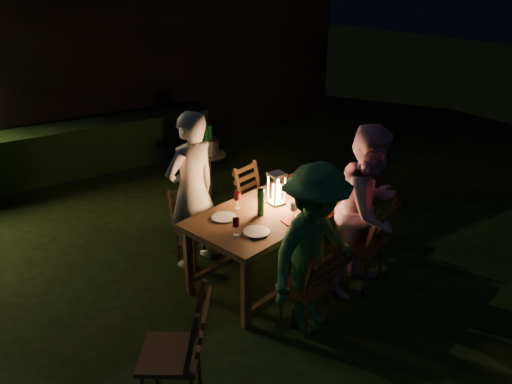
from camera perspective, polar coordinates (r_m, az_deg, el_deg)
garden_envelope at (r=10.84m, az=-20.69°, el=14.63°), size 40.00×40.00×3.20m
dining_table at (r=5.23m, az=2.38°, el=-2.51°), size 2.11×1.41×0.81m
chair_near_left at (r=4.75m, az=5.86°, el=-12.01°), size 0.47×0.49×0.90m
chair_near_right at (r=5.37m, az=11.82°, el=-7.29°), size 0.61×0.63×1.05m
chair_far_left at (r=5.64m, az=-6.67°, el=-5.66°), size 0.48×0.50×0.93m
chair_far_right at (r=6.25m, az=0.23°, el=-2.43°), size 0.52×0.54×0.92m
chair_end at (r=6.31m, az=9.59°, el=-2.27°), size 0.56×0.53×1.00m
chair_spare at (r=4.02m, az=-9.29°, el=-19.49°), size 0.66×0.65×1.02m
person_house_side at (r=5.41m, az=-7.34°, el=0.09°), size 0.73×0.57×1.77m
person_opp_right at (r=5.08m, az=12.79°, el=-2.06°), size 0.99×0.85×1.75m
person_opp_left at (r=4.43m, az=6.69°, el=-6.63°), size 1.16×0.84×1.62m
lantern at (r=5.19m, az=2.36°, el=0.18°), size 0.16×0.16×0.35m
plate_far_left at (r=4.97m, az=-3.68°, el=-2.91°), size 0.25×0.25×0.01m
plate_near_left at (r=4.69m, az=0.06°, el=-4.56°), size 0.25×0.25×0.01m
plate_far_right at (r=5.63m, az=3.67°, el=0.46°), size 0.25×0.25×0.01m
plate_near_right at (r=5.39m, az=7.28°, el=-0.81°), size 0.25×0.25×0.01m
wineglass_a at (r=5.13m, az=-2.15°, el=-0.98°), size 0.06×0.06×0.18m
wineglass_b at (r=4.61m, az=-2.30°, el=-4.02°), size 0.06×0.06×0.18m
wineglass_c at (r=5.22m, az=6.89°, el=-0.70°), size 0.06×0.06×0.18m
wineglass_d at (r=5.70m, az=5.09°, el=1.59°), size 0.06×0.06×0.18m
wineglass_e at (r=4.92m, az=4.31°, el=-2.19°), size 0.06×0.06×0.18m
bottle_table at (r=4.96m, az=0.54°, el=-1.18°), size 0.07×0.07×0.28m
napkin_left at (r=4.91m, az=4.09°, el=-3.31°), size 0.18×0.14×0.01m
napkin_right at (r=5.43m, az=8.58°, el=-0.73°), size 0.18×0.14×0.01m
phone at (r=4.60m, az=0.20°, el=-5.23°), size 0.14×0.07×0.01m
side_table at (r=7.23m, az=-5.41°, el=3.82°), size 0.49×0.49×0.66m
ice_bucket at (r=7.16m, az=-5.46°, el=5.23°), size 0.30×0.30×0.22m
bottle_bucket_a at (r=7.09m, az=-5.68°, el=5.45°), size 0.07×0.07×0.32m
bottle_bucket_b at (r=7.20m, az=-5.28°, el=5.76°), size 0.07×0.07×0.32m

